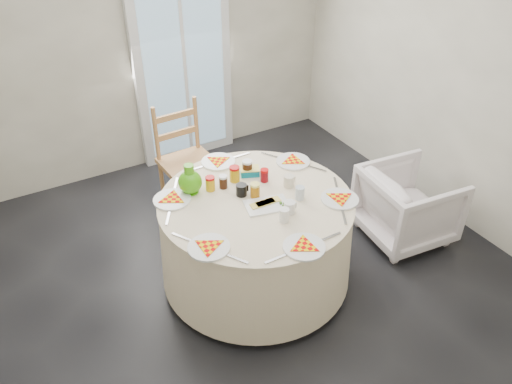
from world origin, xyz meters
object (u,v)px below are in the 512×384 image
table (256,239)px  green_pitcher (190,176)px  armchair (409,197)px  wooden_chair (188,164)px

table → green_pitcher: 0.69m
armchair → green_pitcher: (-1.70, 0.50, 0.48)m
wooden_chair → armchair: bearing=-45.0°
table → wooden_chair: size_ratio=1.40×
armchair → green_pitcher: bearing=79.7°
wooden_chair → armchair: (1.41, -1.25, -0.08)m
armchair → green_pitcher: size_ratio=3.16×
wooden_chair → green_pitcher: size_ratio=4.58×
table → green_pitcher: bearing=137.9°
wooden_chair → armchair: 1.89m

